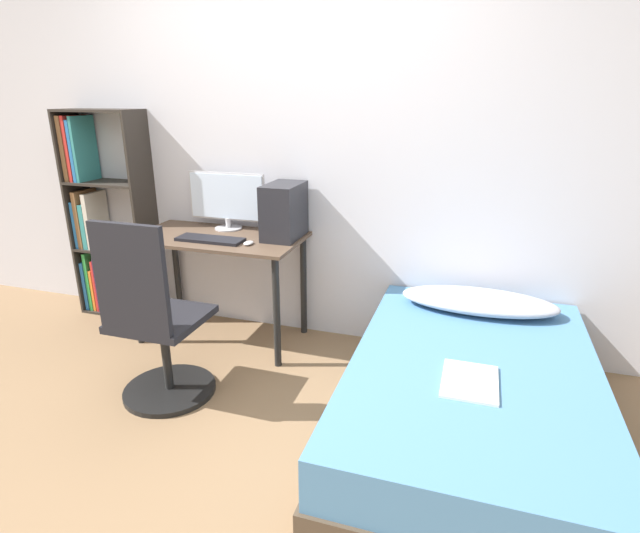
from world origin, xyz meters
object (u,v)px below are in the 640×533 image
object	(u,v)px
monitor	(227,199)
keyboard	(210,239)
bookshelf	(100,220)
pc_tower	(284,211)
office_chair	(156,333)
bed	(470,401)

from	to	relation	value
monitor	keyboard	xyz separation A→B (m)	(0.03, -0.31, -0.20)
bookshelf	pc_tower	distance (m)	1.53
monitor	pc_tower	size ratio (longest dim) A/B	1.59
monitor	keyboard	size ratio (longest dim) A/B	1.28
keyboard	monitor	bearing A→B (deg)	95.71
office_chair	bed	size ratio (longest dim) A/B	0.58
bookshelf	bed	xyz separation A→B (m)	(2.76, -0.77, -0.53)
bed	bookshelf	bearing A→B (deg)	164.43
office_chair	keyboard	distance (m)	0.75
bookshelf	pc_tower	world-z (taller)	bookshelf
pc_tower	bed	bearing A→B (deg)	-29.74
keyboard	bed	bearing A→B (deg)	-16.37
bookshelf	monitor	bearing A→B (deg)	1.51
bookshelf	monitor	distance (m)	1.09
bookshelf	pc_tower	xyz separation A→B (m)	(1.52, -0.06, 0.18)
bookshelf	bed	bearing A→B (deg)	-15.57
office_chair	pc_tower	distance (m)	1.10
office_chair	bed	bearing A→B (deg)	6.02
bookshelf	bed	size ratio (longest dim) A/B	0.85
monitor	keyboard	world-z (taller)	monitor
bed	keyboard	xyz separation A→B (m)	(-1.66, 0.49, 0.54)
bookshelf	monitor	xyz separation A→B (m)	(1.06, 0.03, 0.22)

